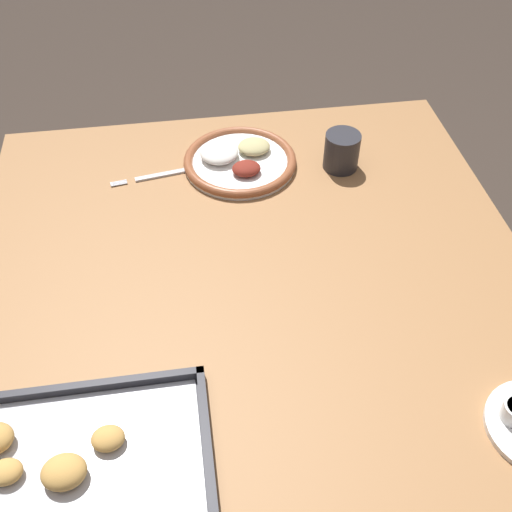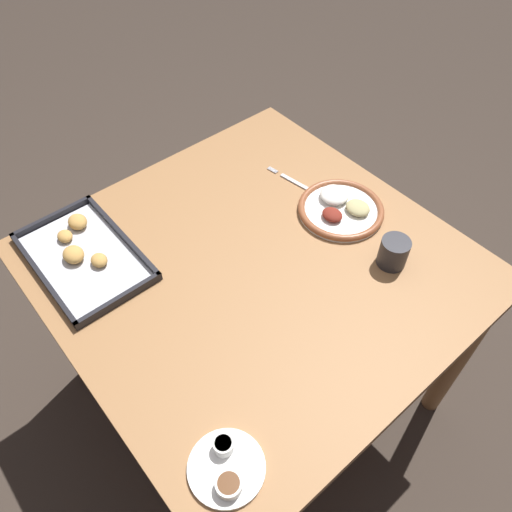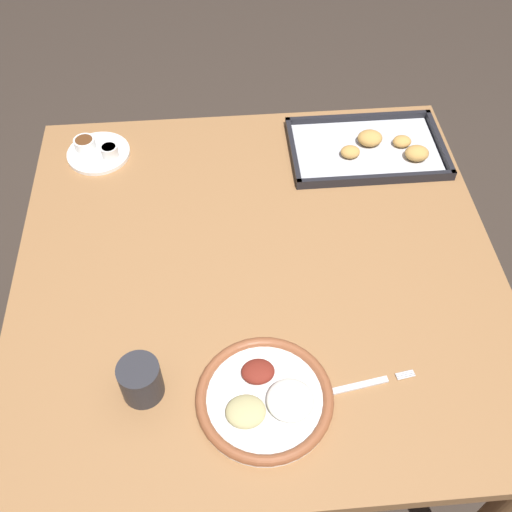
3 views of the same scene
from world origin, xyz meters
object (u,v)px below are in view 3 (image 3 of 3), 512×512
at_px(dinner_plate, 266,398).
at_px(drinking_cup, 141,380).
at_px(baking_tray, 371,148).
at_px(fork, 359,386).
at_px(saucer_plate, 97,151).

bearing_deg(dinner_plate, drinking_cup, 169.96).
bearing_deg(baking_tray, drinking_cup, -131.73).
xyz_separation_m(dinner_plate, drinking_cup, (-0.22, 0.04, 0.03)).
xyz_separation_m(dinner_plate, fork, (0.17, 0.01, -0.01)).
bearing_deg(saucer_plate, baking_tray, -3.95).
bearing_deg(dinner_plate, baking_tray, 63.36).
height_order(dinner_plate, saucer_plate, dinner_plate).
bearing_deg(dinner_plate, fork, 4.88).
height_order(saucer_plate, baking_tray, baking_tray).
xyz_separation_m(baking_tray, drinking_cup, (-0.54, -0.61, 0.03)).
xyz_separation_m(dinner_plate, saucer_plate, (-0.35, 0.70, -0.00)).
relative_size(dinner_plate, baking_tray, 0.65).
distance_m(saucer_plate, drinking_cup, 0.67).
bearing_deg(fork, saucer_plate, 118.60).
bearing_deg(drinking_cup, baking_tray, 48.27).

